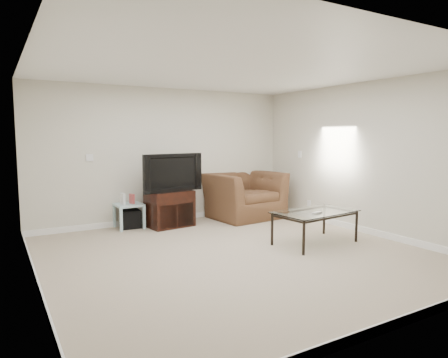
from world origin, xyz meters
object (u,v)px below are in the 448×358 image
side_table (129,216)px  subwoofer (130,219)px  television (170,172)px  recliner (244,187)px  tv_stand (170,209)px  coffee_table (315,227)px

side_table → subwoofer: bearing=34.7°
television → recliner: (1.58, 0.03, -0.38)m
tv_stand → side_table: tv_stand is taller
tv_stand → side_table: size_ratio=1.71×
tv_stand → subwoofer: tv_stand is taller
tv_stand → coffee_table: bearing=-63.2°
subwoofer → coffee_table: 3.21m
television → coffee_table: 2.69m
tv_stand → coffee_table: size_ratio=0.61×
recliner → coffee_table: (-0.14, -2.18, -0.35)m
coffee_table → recliner: bearing=86.3°
side_table → subwoofer: (0.03, 0.02, -0.06)m
recliner → subwoofer: bearing=168.6°
subwoofer → coffee_table: bearing=-49.3°
television → recliner: 1.63m
recliner → coffee_table: size_ratio=1.09×
side_table → coffee_table: size_ratio=0.36×
television → coffee_table: size_ratio=0.86×
coffee_table → tv_stand: bearing=123.6°
tv_stand → recliner: (1.59, 0.00, 0.28)m
side_table → television: bearing=-21.2°
tv_stand → subwoofer: size_ratio=2.38×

